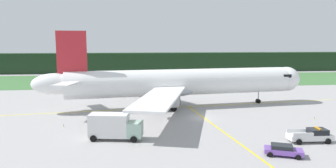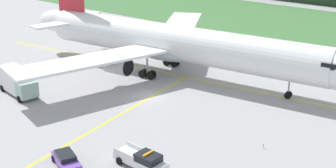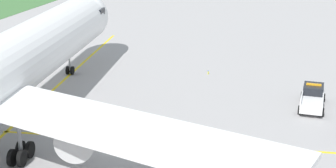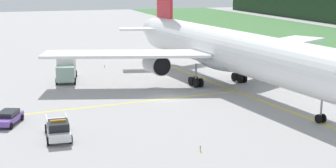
# 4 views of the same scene
# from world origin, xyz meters

# --- Properties ---
(ground) EXTENTS (320.00, 320.00, 0.00)m
(ground) POSITION_xyz_m (0.00, 0.00, 0.00)
(ground) COLOR #9E9B9B
(taxiway_centerline_main) EXTENTS (71.08, 8.35, 0.01)m
(taxiway_centerline_main) POSITION_xyz_m (-1.98, 9.25, 0.00)
(taxiway_centerline_main) COLOR yellow
(taxiway_centerline_main) RESTS_ON ground
(taxiway_centerline_spur) EXTENTS (4.54, 37.49, 0.01)m
(taxiway_centerline_spur) POSITION_xyz_m (1.55, -9.06, 0.00)
(taxiway_centerline_spur) COLOR yellow
(taxiway_centerline_spur) RESTS_ON ground
(airliner) EXTENTS (54.47, 45.38, 15.02)m
(airliner) POSITION_xyz_m (-2.60, 9.18, 4.91)
(airliner) COLOR white
(airliner) RESTS_ON ground
(ops_pickup_truck) EXTENTS (5.75, 2.37, 1.94)m
(ops_pickup_truck) POSITION_xyz_m (11.64, -14.18, 0.90)
(ops_pickup_truck) COLOR silver
(ops_pickup_truck) RESTS_ON ground
(catering_truck) EXTENTS (7.37, 3.68, 3.68)m
(catering_truck) POSITION_xyz_m (-14.15, -10.23, 1.86)
(catering_truck) COLOR #99B9A9
(catering_truck) RESTS_ON ground
(staff_car) EXTENTS (4.59, 3.25, 1.30)m
(staff_car) POSITION_xyz_m (5.59, -18.42, 0.70)
(staff_car) COLOR #7449AE
(staff_car) RESTS_ON ground
(taxiway_edge_light_east) EXTENTS (0.12, 0.12, 0.45)m
(taxiway_edge_light_east) POSITION_xyz_m (18.81, -3.29, 0.24)
(taxiway_edge_light_east) COLOR yellow
(taxiway_edge_light_east) RESTS_ON ground
(taxiway_edge_light_west) EXTENTS (0.12, 0.12, 0.41)m
(taxiway_edge_light_west) POSITION_xyz_m (-22.29, -3.29, 0.22)
(taxiway_edge_light_west) COLOR yellow
(taxiway_edge_light_west) RESTS_ON ground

